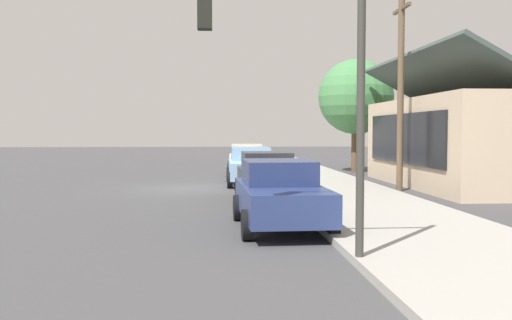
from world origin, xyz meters
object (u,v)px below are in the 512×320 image
object	(u,v)px
car_ivory	(247,159)
fire_hydrant_red	(305,184)
car_navy	(280,194)
car_charcoal	(268,176)
traffic_light_main	(298,59)
car_skyblue	(251,165)
utility_pole_wooden	(401,88)
shade_tree	(356,97)

from	to	relation	value
car_ivory	fire_hydrant_red	world-z (taller)	car_ivory
car_navy	fire_hydrant_red	xyz separation A→B (m)	(-5.74, 1.51, -0.32)
car_charcoal	car_ivory	bearing A→B (deg)	179.48
car_ivory	fire_hydrant_red	xyz separation A→B (m)	(10.93, 1.36, -0.32)
car_charcoal	traffic_light_main	distance (m)	9.48
fire_hydrant_red	car_skyblue	bearing A→B (deg)	-164.01
car_navy	traffic_light_main	bearing A→B (deg)	-4.00
car_navy	utility_pole_wooden	world-z (taller)	utility_pole_wooden
utility_pole_wooden	car_navy	bearing A→B (deg)	-34.84
traffic_light_main	car_skyblue	bearing A→B (deg)	179.42
traffic_light_main	fire_hydrant_red	bearing A→B (deg)	170.15
car_navy	shade_tree	size ratio (longest dim) A/B	0.70
car_ivory	traffic_light_main	bearing A→B (deg)	1.04
shade_tree	utility_pole_wooden	bearing A→B (deg)	-4.24
car_navy	traffic_light_main	distance (m)	4.67
car_ivory	utility_pole_wooden	bearing A→B (deg)	33.36
car_ivory	utility_pole_wooden	size ratio (longest dim) A/B	0.62
car_navy	traffic_light_main	xyz separation A→B (m)	(3.82, -0.15, 2.68)
car_ivory	shade_tree	bearing A→B (deg)	100.94
car_ivory	car_navy	world-z (taller)	same
shade_tree	car_navy	bearing A→B (deg)	-19.46
car_ivory	car_charcoal	size ratio (longest dim) A/B	1.04
shade_tree	utility_pole_wooden	world-z (taller)	utility_pole_wooden
car_ivory	traffic_light_main	size ratio (longest dim) A/B	0.89
car_ivory	fire_hydrant_red	bearing A→B (deg)	8.97
utility_pole_wooden	car_skyblue	bearing A→B (deg)	-119.31
traffic_light_main	car_navy	bearing A→B (deg)	177.80
car_charcoal	shade_tree	world-z (taller)	shade_tree
car_skyblue	utility_pole_wooden	world-z (taller)	utility_pole_wooden
car_charcoal	traffic_light_main	xyz separation A→B (m)	(9.09, -0.34, 2.68)
car_skyblue	car_charcoal	distance (m)	5.75
car_charcoal	fire_hydrant_red	size ratio (longest dim) A/B	6.26
car_charcoal	shade_tree	bearing A→B (deg)	153.25
traffic_light_main	fire_hydrant_red	world-z (taller)	traffic_light_main
car_charcoal	car_navy	bearing A→B (deg)	-2.80
car_charcoal	utility_pole_wooden	distance (m)	6.71
shade_tree	utility_pole_wooden	size ratio (longest dim) A/B	0.83
fire_hydrant_red	car_ivory	bearing A→B (deg)	-172.90
fire_hydrant_red	traffic_light_main	bearing A→B (deg)	-9.85
car_ivory	utility_pole_wooden	distance (m)	10.72
fire_hydrant_red	car_navy	bearing A→B (deg)	-14.76
car_skyblue	shade_tree	size ratio (longest dim) A/B	0.78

